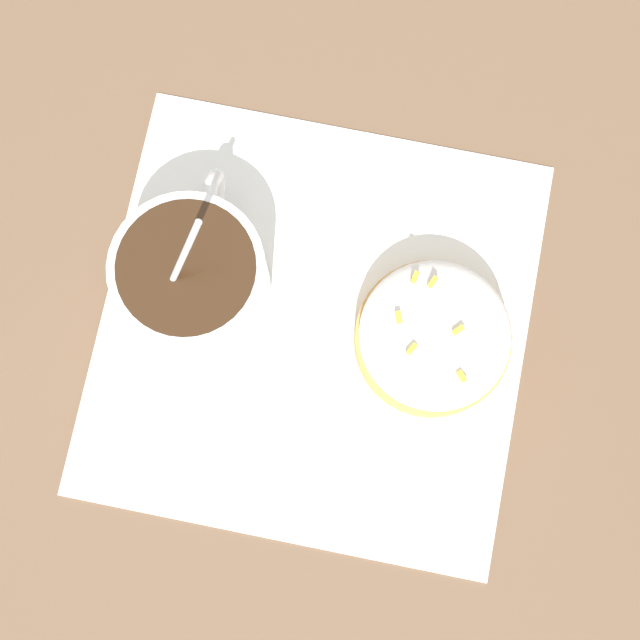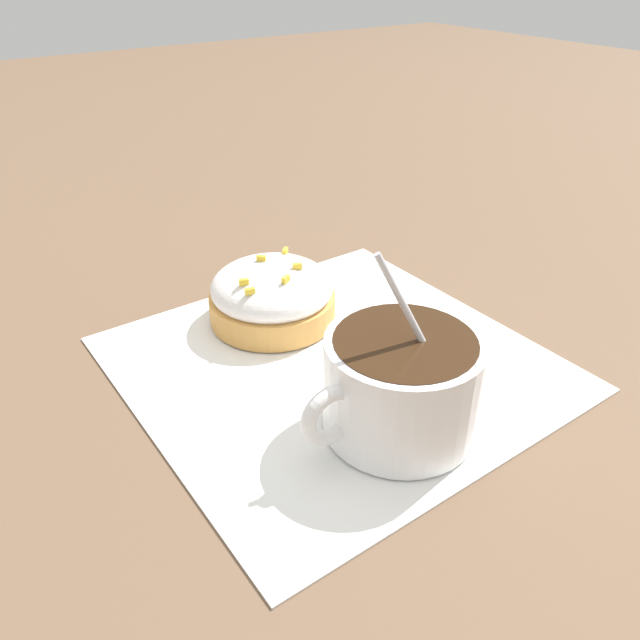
% 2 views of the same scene
% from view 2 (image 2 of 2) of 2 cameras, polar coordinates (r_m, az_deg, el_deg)
% --- Properties ---
extents(ground_plane, '(3.00, 3.00, 0.00)m').
position_cam_2_polar(ground_plane, '(0.44, 1.32, -4.06)').
color(ground_plane, brown).
extents(paper_napkin, '(0.27, 0.28, 0.00)m').
position_cam_2_polar(paper_napkin, '(0.44, 1.33, -3.90)').
color(paper_napkin, white).
rests_on(paper_napkin, ground_plane).
extents(coffee_cup, '(0.09, 0.12, 0.12)m').
position_cam_2_polar(coffee_cup, '(0.37, 7.36, -5.55)').
color(coffee_cup, white).
rests_on(coffee_cup, paper_napkin).
extents(frosted_pastry, '(0.10, 0.10, 0.05)m').
position_cam_2_polar(frosted_pastry, '(0.48, -4.40, 2.36)').
color(frosted_pastry, '#D19347').
rests_on(frosted_pastry, paper_napkin).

